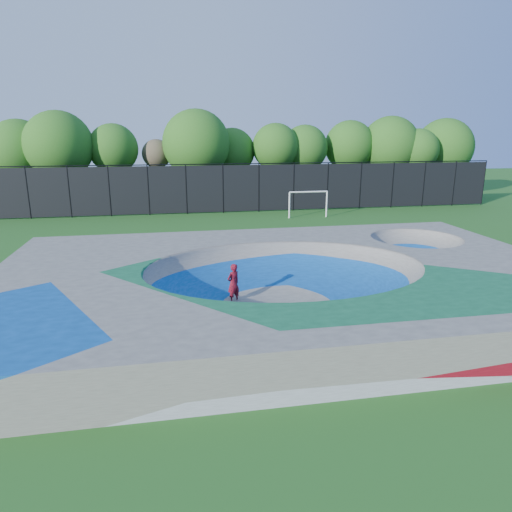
{
  "coord_description": "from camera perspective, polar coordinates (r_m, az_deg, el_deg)",
  "views": [
    {
      "loc": [
        -4.24,
        -16.48,
        6.49
      ],
      "look_at": [
        -0.61,
        3.0,
        1.1
      ],
      "focal_mm": 32.0,
      "sensor_mm": 36.0,
      "label": 1
    }
  ],
  "objects": [
    {
      "name": "soccer_goal",
      "position": [
        36.03,
        6.56,
        7.06
      ],
      "size": [
        3.15,
        0.12,
        2.08
      ],
      "color": "white",
      "rests_on": "ground"
    },
    {
      "name": "skate_deck",
      "position": [
        17.96,
        3.67,
        -3.46
      ],
      "size": [
        22.0,
        14.0,
        1.5
      ],
      "primitive_type": "cube",
      "color": "gray",
      "rests_on": "ground"
    },
    {
      "name": "skater",
      "position": [
        17.81,
        -2.85,
        -3.45
      ],
      "size": [
        0.69,
        0.64,
        1.59
      ],
      "primitive_type": "imported",
      "rotation": [
        0.0,
        0.0,
        3.74
      ],
      "color": "red",
      "rests_on": "ground"
    },
    {
      "name": "skateboard",
      "position": [
        18.07,
        -2.82,
        -5.77
      ],
      "size": [
        0.78,
        0.59,
        0.05
      ],
      "primitive_type": "cube",
      "rotation": [
        0.0,
        0.0,
        0.54
      ],
      "color": "black",
      "rests_on": "ground"
    },
    {
      "name": "treeline",
      "position": [
        42.91,
        -5.0,
        13.28
      ],
      "size": [
        52.89,
        8.03,
        8.49
      ],
      "color": "#483724",
      "rests_on": "ground"
    },
    {
      "name": "fence",
      "position": [
        37.97,
        -4.14,
        8.53
      ],
      "size": [
        48.09,
        0.09,
        4.04
      ],
      "color": "black",
      "rests_on": "ground"
    },
    {
      "name": "ground",
      "position": [
        18.21,
        3.63,
        -5.69
      ],
      "size": [
        120.0,
        120.0,
        0.0
      ],
      "primitive_type": "plane",
      "color": "#1D5517",
      "rests_on": "ground"
    }
  ]
}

